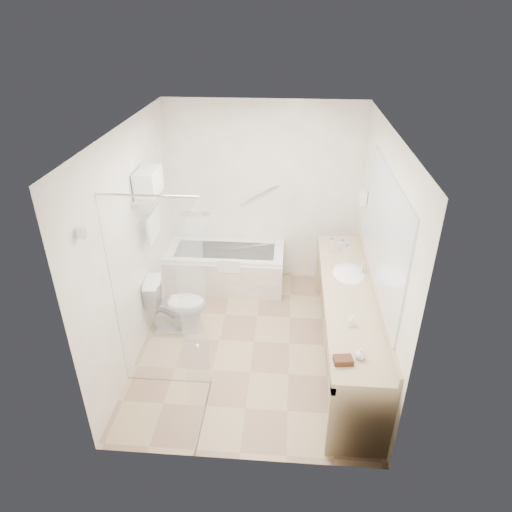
# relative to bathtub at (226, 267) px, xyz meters

# --- Properties ---
(floor) EXTENTS (3.20, 3.20, 0.00)m
(floor) POSITION_rel_bathtub_xyz_m (0.50, -1.24, -0.28)
(floor) COLOR tan
(floor) RESTS_ON ground
(ceiling) EXTENTS (2.60, 3.20, 0.10)m
(ceiling) POSITION_rel_bathtub_xyz_m (0.50, -1.24, 2.22)
(ceiling) COLOR silver
(ceiling) RESTS_ON wall_back
(wall_back) EXTENTS (2.60, 0.10, 2.50)m
(wall_back) POSITION_rel_bathtub_xyz_m (0.50, 0.36, 0.97)
(wall_back) COLOR white
(wall_back) RESTS_ON ground
(wall_front) EXTENTS (2.60, 0.10, 2.50)m
(wall_front) POSITION_rel_bathtub_xyz_m (0.50, -2.84, 0.97)
(wall_front) COLOR white
(wall_front) RESTS_ON ground
(wall_left) EXTENTS (0.10, 3.20, 2.50)m
(wall_left) POSITION_rel_bathtub_xyz_m (-0.80, -1.24, 0.97)
(wall_left) COLOR white
(wall_left) RESTS_ON ground
(wall_right) EXTENTS (0.10, 3.20, 2.50)m
(wall_right) POSITION_rel_bathtub_xyz_m (1.80, -1.24, 0.97)
(wall_right) COLOR white
(wall_right) RESTS_ON ground
(bathtub) EXTENTS (1.60, 0.73, 0.59)m
(bathtub) POSITION_rel_bathtub_xyz_m (0.00, 0.00, 0.00)
(bathtub) COLOR white
(bathtub) RESTS_ON floor
(grab_bar_short) EXTENTS (0.40, 0.03, 0.03)m
(grab_bar_short) POSITION_rel_bathtub_xyz_m (-0.45, 0.32, 0.67)
(grab_bar_short) COLOR silver
(grab_bar_short) RESTS_ON wall_back
(grab_bar_long) EXTENTS (0.53, 0.03, 0.33)m
(grab_bar_long) POSITION_rel_bathtub_xyz_m (0.45, 0.32, 0.97)
(grab_bar_long) COLOR silver
(grab_bar_long) RESTS_ON wall_back
(shower_enclosure) EXTENTS (0.96, 0.91, 2.11)m
(shower_enclosure) POSITION_rel_bathtub_xyz_m (-0.13, -2.16, 0.79)
(shower_enclosure) COLOR silver
(shower_enclosure) RESTS_ON floor
(towel_shelf) EXTENTS (0.24, 0.55, 0.81)m
(towel_shelf) POSITION_rel_bathtub_xyz_m (-0.67, -0.89, 1.48)
(towel_shelf) COLOR silver
(towel_shelf) RESTS_ON wall_left
(vanity_counter) EXTENTS (0.55, 2.70, 0.95)m
(vanity_counter) POSITION_rel_bathtub_xyz_m (1.52, -1.39, 0.36)
(vanity_counter) COLOR tan
(vanity_counter) RESTS_ON floor
(sink) EXTENTS (0.40, 0.52, 0.14)m
(sink) POSITION_rel_bathtub_xyz_m (1.55, -0.99, 0.54)
(sink) COLOR white
(sink) RESTS_ON vanity_counter
(faucet) EXTENTS (0.03, 0.03, 0.14)m
(faucet) POSITION_rel_bathtub_xyz_m (1.70, -0.99, 0.65)
(faucet) COLOR silver
(faucet) RESTS_ON vanity_counter
(mirror) EXTENTS (0.02, 2.00, 1.20)m
(mirror) POSITION_rel_bathtub_xyz_m (1.79, -1.39, 1.27)
(mirror) COLOR silver
(mirror) RESTS_ON wall_right
(hairdryer_unit) EXTENTS (0.08, 0.10, 0.18)m
(hairdryer_unit) POSITION_rel_bathtub_xyz_m (1.75, -0.19, 1.17)
(hairdryer_unit) COLOR silver
(hairdryer_unit) RESTS_ON wall_right
(toilet) EXTENTS (0.73, 0.45, 0.69)m
(toilet) POSITION_rel_bathtub_xyz_m (-0.45, -1.04, 0.07)
(toilet) COLOR white
(toilet) RESTS_ON floor
(amenity_basket) EXTENTS (0.17, 0.13, 0.05)m
(amenity_basket) POSITION_rel_bathtub_xyz_m (1.36, -2.47, 0.60)
(amenity_basket) COLOR #49281A
(amenity_basket) RESTS_ON vanity_counter
(soap_bottle_a) EXTENTS (0.06, 0.12, 0.06)m
(soap_bottle_a) POSITION_rel_bathtub_xyz_m (1.48, -1.96, 0.60)
(soap_bottle_a) COLOR silver
(soap_bottle_a) RESTS_ON vanity_counter
(soap_bottle_b) EXTENTS (0.12, 0.13, 0.09)m
(soap_bottle_b) POSITION_rel_bathtub_xyz_m (1.51, -2.41, 0.62)
(soap_bottle_b) COLOR silver
(soap_bottle_b) RESTS_ON vanity_counter
(water_bottle_left) EXTENTS (0.06, 0.06, 0.20)m
(water_bottle_left) POSITION_rel_bathtub_xyz_m (1.51, -0.52, 0.66)
(water_bottle_left) COLOR silver
(water_bottle_left) RESTS_ON vanity_counter
(water_bottle_mid) EXTENTS (0.07, 0.07, 0.21)m
(water_bottle_mid) POSITION_rel_bathtub_xyz_m (1.55, -0.68, 0.67)
(water_bottle_mid) COLOR silver
(water_bottle_mid) RESTS_ON vanity_counter
(water_bottle_right) EXTENTS (0.06, 0.06, 0.21)m
(water_bottle_right) POSITION_rel_bathtub_xyz_m (1.38, -0.51, 0.67)
(water_bottle_right) COLOR silver
(water_bottle_right) RESTS_ON vanity_counter
(drinking_glass_near) EXTENTS (0.09, 0.09, 0.09)m
(drinking_glass_near) POSITION_rel_bathtub_xyz_m (1.49, -0.89, 0.62)
(drinking_glass_near) COLOR silver
(drinking_glass_near) RESTS_ON vanity_counter
(drinking_glass_far) EXTENTS (0.08, 0.08, 0.09)m
(drinking_glass_far) POSITION_rel_bathtub_xyz_m (1.49, -0.43, 0.62)
(drinking_glass_far) COLOR silver
(drinking_glass_far) RESTS_ON vanity_counter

